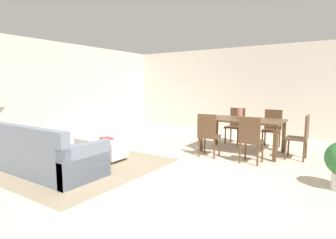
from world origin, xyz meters
TOP-DOWN VIEW (x-y plane):
  - ground_plane at (0.00, 0.00)m, footprint 10.80×10.80m
  - wall_back at (0.00, 5.00)m, footprint 9.00×0.12m
  - wall_left at (-4.50, 0.50)m, footprint 0.12×11.00m
  - area_rug at (-1.96, -0.30)m, footprint 3.00×2.80m
  - couch at (-2.04, -0.91)m, footprint 2.21×0.93m
  - ottoman_table at (-1.88, 0.26)m, footprint 1.10×0.47m
  - side_table at (-3.45, -0.95)m, footprint 0.40×0.40m
  - dining_table at (0.37, 2.42)m, footprint 1.74×0.99m
  - dining_chair_near_left at (-0.09, 1.60)m, footprint 0.43×0.43m
  - dining_chair_near_right at (0.81, 1.57)m, footprint 0.40×0.40m
  - dining_chair_far_left at (-0.09, 3.30)m, footprint 0.43×0.43m
  - dining_chair_far_right at (0.83, 3.28)m, footprint 0.42×0.42m
  - dining_chair_head_east at (1.58, 2.43)m, footprint 0.40×0.40m
  - vase_centerpiece at (0.30, 2.43)m, footprint 0.12×0.12m
  - book_on_ottoman at (-1.78, 0.32)m, footprint 0.31×0.27m

SIDE VIEW (x-z plane):
  - ground_plane at x=0.00m, z-range 0.00..0.00m
  - area_rug at x=-1.96m, z-range 0.00..0.01m
  - ottoman_table at x=-1.88m, z-range 0.03..0.44m
  - couch at x=-2.04m, z-range -0.15..0.71m
  - book_on_ottoman at x=-1.78m, z-range 0.41..0.44m
  - side_table at x=-3.45m, z-range 0.16..0.73m
  - dining_chair_near_left at x=-0.09m, z-range 0.06..0.98m
  - dining_chair_near_right at x=0.81m, z-range 0.06..0.98m
  - dining_chair_far_left at x=-0.09m, z-range 0.06..0.98m
  - dining_chair_far_right at x=0.83m, z-range 0.06..0.98m
  - dining_chair_head_east at x=1.58m, z-range 0.06..0.98m
  - dining_table at x=0.37m, z-range 0.30..1.06m
  - vase_centerpiece at x=0.30m, z-range 0.76..0.99m
  - wall_back at x=0.00m, z-range 0.00..2.70m
  - wall_left at x=-4.50m, z-range 0.00..2.70m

